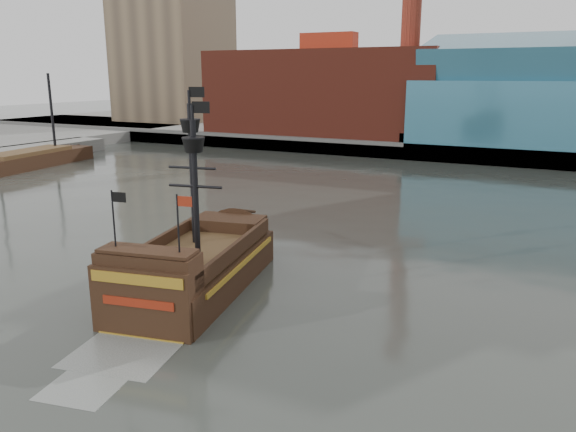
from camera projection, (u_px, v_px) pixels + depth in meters
The scene contains 6 objects.
ground at pixel (186, 313), 31.22m from camera, with size 400.00×400.00×0.00m, color #2D302A.
promenade_far at pixel (469, 137), 110.58m from camera, with size 220.00×60.00×2.00m, color slate.
seawall at pixel (436, 153), 84.98m from camera, with size 220.00×1.00×2.60m, color #4C4C49.
skyline at pixel (504, 4), 96.10m from camera, with size 149.00×45.00×62.00m.
pirate_ship at pixel (196, 272), 34.14m from camera, with size 8.48×18.12×13.05m.
docked_vessel at pixel (29, 161), 79.52m from camera, with size 7.81×22.25×14.82m.
Camera 1 is at (18.12, -23.28, 12.87)m, focal length 35.00 mm.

